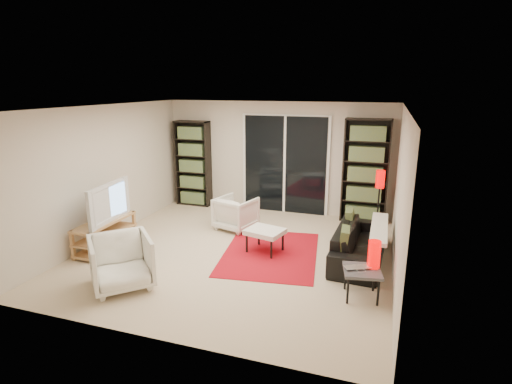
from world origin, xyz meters
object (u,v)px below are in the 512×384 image
ottoman (265,232)px  side_table (362,273)px  tv_stand (106,233)px  armchair_back (236,213)px  floor_lamp (380,187)px  bookshelf_right (365,171)px  armchair_front (121,262)px  sofa (360,243)px  bookshelf_left (193,164)px

ottoman → side_table: bearing=-32.1°
tv_stand → ottoman: size_ratio=1.81×
armchair_back → floor_lamp: bearing=-151.1°
bookshelf_right → tv_stand: 5.06m
bookshelf_right → floor_lamp: 0.71m
bookshelf_right → ottoman: bookshelf_right is taller
tv_stand → floor_lamp: bearing=26.8°
tv_stand → armchair_front: armchair_front is taller
armchair_back → ottoman: armchair_back is taller
side_table → floor_lamp: floor_lamp is taller
tv_stand → floor_lamp: (4.41, 2.22, 0.64)m
tv_stand → sofa: (4.20, 0.90, 0.01)m
armchair_back → armchair_front: armchair_front is taller
tv_stand → bookshelf_left: bearing=84.9°
armchair_back → side_table: size_ratio=1.27×
tv_stand → side_table: (4.30, -0.34, 0.09)m
bookshelf_right → armchair_back: 2.73m
armchair_front → sofa: bearing=-11.8°
sofa → side_table: 1.24m
armchair_back → ottoman: bearing=149.4°
bookshelf_left → armchair_back: bearing=-39.2°
floor_lamp → armchair_front: bearing=-135.0°
bookshelf_right → armchair_front: (-2.99, -3.92, -0.68)m
tv_stand → sofa: bearing=12.1°
armchair_back → armchair_front: (-0.67, -2.67, 0.05)m
sofa → side_table: sofa is taller
armchair_front → ottoman: (1.53, 1.77, -0.02)m
armchair_front → bookshelf_right: bearing=8.3°
sofa → ottoman: bearing=100.4°
tv_stand → armchair_back: 2.40m
armchair_back → floor_lamp: size_ratio=0.58×
armchair_back → armchair_front: 2.76m
side_table → sofa: bearing=94.8°
armchair_front → floor_lamp: floor_lamp is taller
tv_stand → armchair_back: (1.79, 1.60, 0.06)m
bookshelf_left → floor_lamp: bookshelf_left is taller
side_table → floor_lamp: (0.11, 2.56, 0.55)m
armchair_back → floor_lamp: floor_lamp is taller
tv_stand → side_table: 4.31m
bookshelf_left → bookshelf_right: size_ratio=0.93×
bookshelf_left → tv_stand: (-0.26, -2.85, -0.71)m
bookshelf_left → tv_stand: 2.95m
sofa → bookshelf_left: bearing=66.7°
armchair_front → side_table: 3.26m
bookshelf_left → ottoman: bookshelf_left is taller
armchair_back → tv_stand: bearing=57.4°
armchair_back → side_table: armchair_back is taller
sofa → armchair_front: size_ratio=2.33×
bookshelf_right → tv_stand: bookshelf_right is taller
floor_lamp → tv_stand: bearing=-153.2°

